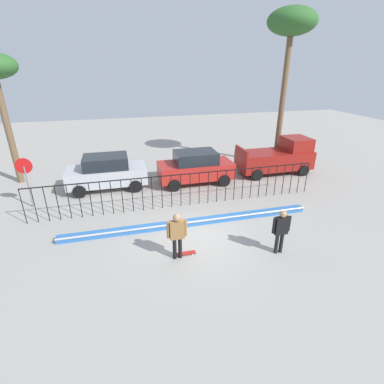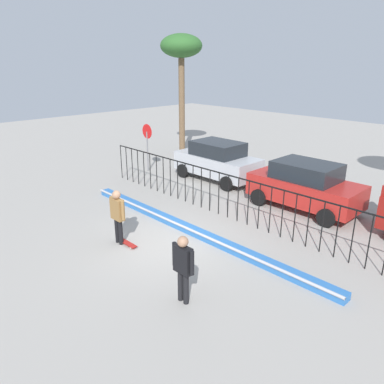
{
  "view_description": "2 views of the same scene",
  "coord_description": "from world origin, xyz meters",
  "px_view_note": "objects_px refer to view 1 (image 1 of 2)",
  "views": [
    {
      "loc": [
        -2.73,
        -9.68,
        6.47
      ],
      "look_at": [
        0.18,
        1.53,
        1.36
      ],
      "focal_mm": 27.11,
      "sensor_mm": 36.0,
      "label": 1
    },
    {
      "loc": [
        8.37,
        -6.95,
        5.57
      ],
      "look_at": [
        -0.33,
        1.45,
        1.31
      ],
      "focal_mm": 34.85,
      "sensor_mm": 36.0,
      "label": 2
    }
  ],
  "objects_px": {
    "parked_car_silver": "(107,172)",
    "pickup_truck": "(278,157)",
    "stop_sign": "(26,176)",
    "skateboarder": "(177,232)",
    "palm_tree_tall": "(291,28)",
    "skateboard": "(185,253)",
    "camera_operator": "(281,228)",
    "parked_car_red": "(195,167)"
  },
  "relations": [
    {
      "from": "parked_car_silver",
      "to": "pickup_truck",
      "type": "xyz_separation_m",
      "value": [
        10.55,
        -0.06,
        0.06
      ]
    },
    {
      "from": "stop_sign",
      "to": "skateboarder",
      "type": "bearing_deg",
      "value": -44.02
    },
    {
      "from": "skateboarder",
      "to": "palm_tree_tall",
      "type": "height_order",
      "value": "palm_tree_tall"
    },
    {
      "from": "palm_tree_tall",
      "to": "skateboard",
      "type": "bearing_deg",
      "value": -134.35
    },
    {
      "from": "parked_car_silver",
      "to": "stop_sign",
      "type": "bearing_deg",
      "value": -157.78
    },
    {
      "from": "skateboard",
      "to": "stop_sign",
      "type": "height_order",
      "value": "stop_sign"
    },
    {
      "from": "camera_operator",
      "to": "parked_car_silver",
      "type": "bearing_deg",
      "value": -54.21
    },
    {
      "from": "camera_operator",
      "to": "palm_tree_tall",
      "type": "distance_m",
      "value": 13.22
    },
    {
      "from": "pickup_truck",
      "to": "parked_car_red",
      "type": "bearing_deg",
      "value": -179.66
    },
    {
      "from": "camera_operator",
      "to": "palm_tree_tall",
      "type": "bearing_deg",
      "value": -120.64
    },
    {
      "from": "skateboard",
      "to": "pickup_truck",
      "type": "bearing_deg",
      "value": 30.87
    },
    {
      "from": "parked_car_red",
      "to": "stop_sign",
      "type": "xyz_separation_m",
      "value": [
        -8.63,
        -1.07,
        0.64
      ]
    },
    {
      "from": "parked_car_silver",
      "to": "palm_tree_tall",
      "type": "distance_m",
      "value": 13.76
    },
    {
      "from": "parked_car_silver",
      "to": "pickup_truck",
      "type": "distance_m",
      "value": 10.55
    },
    {
      "from": "camera_operator",
      "to": "parked_car_silver",
      "type": "relative_size",
      "value": 0.41
    },
    {
      "from": "skateboarder",
      "to": "skateboard",
      "type": "distance_m",
      "value": 1.07
    },
    {
      "from": "parked_car_red",
      "to": "pickup_truck",
      "type": "height_order",
      "value": "pickup_truck"
    },
    {
      "from": "camera_operator",
      "to": "stop_sign",
      "type": "xyz_separation_m",
      "value": [
        -9.78,
        6.48,
        0.56
      ]
    },
    {
      "from": "parked_car_silver",
      "to": "parked_car_red",
      "type": "relative_size",
      "value": 1.0
    },
    {
      "from": "skateboard",
      "to": "stop_sign",
      "type": "bearing_deg",
      "value": 126.07
    },
    {
      "from": "skateboarder",
      "to": "parked_car_silver",
      "type": "relative_size",
      "value": 0.42
    },
    {
      "from": "skateboarder",
      "to": "palm_tree_tall",
      "type": "xyz_separation_m",
      "value": [
        8.98,
        8.98,
        7.38
      ]
    },
    {
      "from": "parked_car_silver",
      "to": "parked_car_red",
      "type": "distance_m",
      "value": 5.02
    },
    {
      "from": "skateboarder",
      "to": "skateboard",
      "type": "bearing_deg",
      "value": 42.1
    },
    {
      "from": "skateboarder",
      "to": "parked_car_silver",
      "type": "bearing_deg",
      "value": 131.06
    },
    {
      "from": "parked_car_silver",
      "to": "stop_sign",
      "type": "relative_size",
      "value": 1.72
    },
    {
      "from": "skateboard",
      "to": "skateboarder",
      "type": "bearing_deg",
      "value": -172.37
    },
    {
      "from": "stop_sign",
      "to": "parked_car_silver",
      "type": "bearing_deg",
      "value": 22.37
    },
    {
      "from": "camera_operator",
      "to": "parked_car_red",
      "type": "height_order",
      "value": "parked_car_red"
    },
    {
      "from": "stop_sign",
      "to": "skateboard",
      "type": "bearing_deg",
      "value": -42.11
    },
    {
      "from": "stop_sign",
      "to": "palm_tree_tall",
      "type": "distance_m",
      "value": 16.82
    },
    {
      "from": "skateboarder",
      "to": "camera_operator",
      "type": "relative_size",
      "value": 1.02
    },
    {
      "from": "pickup_truck",
      "to": "stop_sign",
      "type": "xyz_separation_m",
      "value": [
        -14.17,
        -1.44,
        0.58
      ]
    },
    {
      "from": "palm_tree_tall",
      "to": "stop_sign",
      "type": "bearing_deg",
      "value": -168.3
    },
    {
      "from": "skateboarder",
      "to": "parked_car_silver",
      "type": "height_order",
      "value": "parked_car_silver"
    },
    {
      "from": "skateboard",
      "to": "camera_operator",
      "type": "distance_m",
      "value": 3.63
    },
    {
      "from": "skateboarder",
      "to": "pickup_truck",
      "type": "xyz_separation_m",
      "value": [
        8.1,
        7.3,
        -0.04
      ]
    },
    {
      "from": "camera_operator",
      "to": "pickup_truck",
      "type": "relative_size",
      "value": 0.37
    },
    {
      "from": "skateboard",
      "to": "stop_sign",
      "type": "xyz_separation_m",
      "value": [
        -6.37,
        5.76,
        1.56
      ]
    },
    {
      "from": "parked_car_red",
      "to": "palm_tree_tall",
      "type": "distance_m",
      "value": 10.08
    },
    {
      "from": "camera_operator",
      "to": "skateboarder",
      "type": "bearing_deg",
      "value": -11.37
    },
    {
      "from": "parked_car_silver",
      "to": "skateboarder",
      "type": "bearing_deg",
      "value": -71.75
    }
  ]
}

